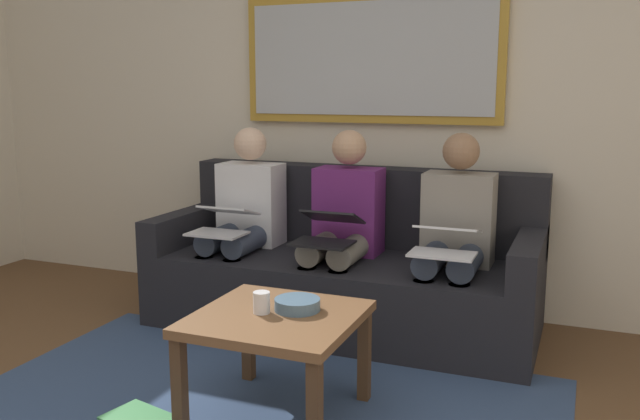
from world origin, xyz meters
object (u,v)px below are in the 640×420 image
(bowl, at_px, (297,304))
(person_middle, at_px, (343,224))
(framed_mirror, at_px, (369,59))
(cup, at_px, (262,302))
(laptop_white, at_px, (445,240))
(person_right, at_px, (244,216))
(couch, at_px, (346,271))
(laptop_black, at_px, (328,228))
(laptop_silver, at_px, (224,220))
(coffee_table, at_px, (277,329))
(person_left, at_px, (455,233))

(bowl, xyz_separation_m, person_middle, (0.19, -1.07, 0.13))
(framed_mirror, bearing_deg, person_middle, 90.00)
(cup, relative_size, laptop_white, 0.28)
(bowl, distance_m, person_right, 1.36)
(framed_mirror, height_order, person_middle, framed_mirror)
(couch, xyz_separation_m, framed_mirror, (0.00, -0.39, 1.24))
(cup, distance_m, laptop_black, 0.94)
(couch, xyz_separation_m, person_middle, (0.00, 0.07, 0.30))
(bowl, bearing_deg, person_middle, -80.02)
(person_right, xyz_separation_m, laptop_silver, (0.00, 0.24, 0.02))
(bowl, distance_m, laptop_silver, 1.18)
(coffee_table, height_order, person_left, person_left)
(framed_mirror, height_order, laptop_black, framed_mirror)
(coffee_table, relative_size, laptop_silver, 1.88)
(laptop_white, bearing_deg, person_middle, -21.45)
(cup, bearing_deg, laptop_white, -122.31)
(couch, xyz_separation_m, laptop_black, (0.00, 0.30, 0.32))
(framed_mirror, relative_size, bowl, 8.47)
(laptop_white, xyz_separation_m, laptop_black, (0.64, -0.02, 0.01))
(bowl, height_order, laptop_black, laptop_black)
(framed_mirror, bearing_deg, laptop_silver, 47.51)
(coffee_table, height_order, bowl, bowl)
(bowl, height_order, person_left, person_left)
(framed_mirror, xyz_separation_m, cup, (-0.07, 1.62, -1.05))
(person_middle, relative_size, laptop_black, 2.96)
(framed_mirror, distance_m, coffee_table, 1.98)
(framed_mirror, distance_m, cup, 1.93)
(couch, bearing_deg, person_middle, 90.00)
(coffee_table, relative_size, laptop_black, 1.71)
(framed_mirror, xyz_separation_m, person_right, (0.64, 0.46, -0.94))
(coffee_table, height_order, person_right, person_right)
(coffee_table, xyz_separation_m, person_middle, (0.13, -1.15, 0.22))
(couch, relative_size, laptop_black, 5.71)
(framed_mirror, distance_m, bowl, 1.87)
(person_middle, height_order, person_right, same)
(framed_mirror, bearing_deg, person_left, 144.48)
(couch, xyz_separation_m, person_right, (0.64, 0.07, 0.30))
(laptop_black, distance_m, laptop_silver, 0.64)
(framed_mirror, height_order, bowl, framed_mirror)
(bowl, bearing_deg, framed_mirror, -82.97)
(bowl, xyz_separation_m, person_left, (-0.45, -1.07, 0.13))
(person_left, bearing_deg, laptop_silver, 10.70)
(person_middle, distance_m, laptop_black, 0.23)
(laptop_black, distance_m, person_right, 0.68)
(person_right, bearing_deg, framed_mirror, -144.48)
(laptop_silver, bearing_deg, bowl, 134.92)
(coffee_table, distance_m, person_middle, 1.18)
(coffee_table, bearing_deg, person_right, -56.25)
(laptop_black, relative_size, person_right, 0.34)
(couch, distance_m, laptop_silver, 0.78)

